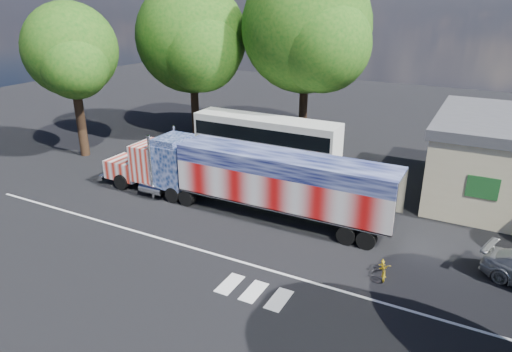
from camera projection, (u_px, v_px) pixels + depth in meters
The scene contains 9 objects.
ground at pixel (231, 225), 25.28m from camera, with size 100.00×100.00×0.00m, color black.
lane_markings at pixel (221, 266), 21.43m from camera, with size 30.00×2.67×0.01m.
semi_truck at pixel (246, 177), 26.29m from camera, with size 19.36×3.06×4.13m.
coach_bus at pixel (266, 138), 34.83m from camera, with size 11.50×2.68×3.35m.
woman at pixel (140, 177), 29.50m from camera, with size 0.67×0.44×1.85m, color slate.
bicycle at pixel (384, 268), 20.58m from camera, with size 0.53×1.53×0.81m, color gold.
tree_w_a at pixel (71, 51), 33.53m from camera, with size 7.21×6.87×11.63m.
tree_n_mid at pixel (308, 29), 35.91m from camera, with size 10.79×10.27×14.68m.
tree_nw_a at pixel (193, 38), 38.97m from camera, with size 9.95×9.48×13.35m.
Camera 1 is at (11.74, -19.27, 11.79)m, focal length 32.00 mm.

